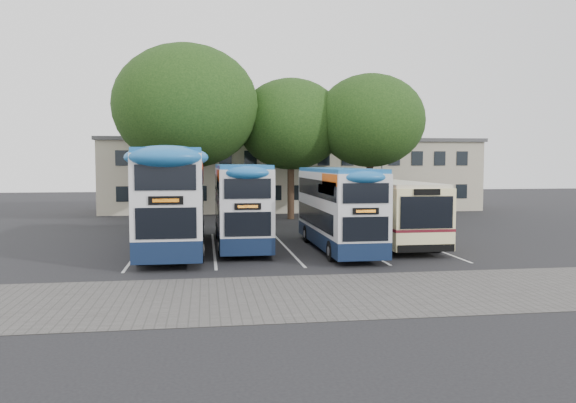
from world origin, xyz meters
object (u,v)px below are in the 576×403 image
(bus_single, at_px, (386,207))
(lamp_post, at_px, (383,150))
(tree_right, at_px, (370,121))
(bus_dd_mid, at_px, (240,201))
(bus_dd_right, at_px, (338,205))
(tree_mid, at_px, (291,124))
(tree_left, at_px, (186,107))
(bus_dd_left, at_px, (174,195))

(bus_single, bearing_deg, lamp_post, 72.83)
(lamp_post, distance_m, tree_right, 4.20)
(bus_single, bearing_deg, bus_dd_mid, -178.41)
(bus_dd_right, bearing_deg, tree_mid, 89.97)
(tree_left, bearing_deg, tree_mid, 9.54)
(bus_dd_left, xyz_separation_m, bus_single, (10.82, 1.10, -0.80))
(bus_dd_right, height_order, bus_single, bus_dd_right)
(lamp_post, bearing_deg, tree_right, -121.90)
(tree_mid, relative_size, bus_dd_right, 1.10)
(lamp_post, bearing_deg, bus_single, -107.17)
(tree_left, distance_m, bus_dd_right, 16.46)
(bus_dd_mid, height_order, bus_dd_right, bus_dd_mid)
(lamp_post, bearing_deg, bus_dd_right, -114.71)
(tree_right, distance_m, bus_single, 12.20)
(tree_right, bearing_deg, bus_dd_mid, -132.30)
(tree_left, xyz_separation_m, tree_right, (12.92, -0.49, -0.86))
(tree_mid, distance_m, bus_dd_mid, 14.26)
(tree_mid, height_order, bus_dd_mid, tree_mid)
(tree_left, height_order, bus_single, tree_left)
(bus_dd_mid, relative_size, bus_dd_right, 1.04)
(bus_dd_right, bearing_deg, bus_dd_left, 171.56)
(tree_right, relative_size, bus_single, 0.97)
(lamp_post, distance_m, bus_dd_mid, 18.65)
(bus_dd_mid, bearing_deg, bus_single, 1.59)
(bus_dd_mid, bearing_deg, bus_dd_left, -164.45)
(bus_dd_left, height_order, bus_dd_right, bus_dd_left)
(bus_dd_left, distance_m, bus_dd_mid, 3.34)
(tree_mid, height_order, bus_single, tree_mid)
(bus_dd_right, xyz_separation_m, bus_single, (3.13, 2.24, -0.33))
(lamp_post, xyz_separation_m, bus_dd_mid, (-11.90, -14.07, -2.85))
(tree_left, relative_size, bus_dd_left, 1.08)
(tree_mid, xyz_separation_m, tree_right, (5.46, -1.74, 0.18))
(bus_dd_left, bearing_deg, tree_right, 41.98)
(tree_right, relative_size, bus_dd_left, 0.92)
(lamp_post, relative_size, bus_dd_mid, 0.93)
(bus_dd_left, bearing_deg, bus_dd_mid, 15.55)
(bus_dd_left, bearing_deg, bus_dd_right, -8.44)
(tree_left, relative_size, tree_mid, 1.19)
(tree_left, relative_size, bus_single, 1.14)
(bus_dd_right, bearing_deg, bus_single, 35.63)
(bus_single, bearing_deg, tree_mid, 104.04)
(lamp_post, relative_size, bus_dd_left, 0.80)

